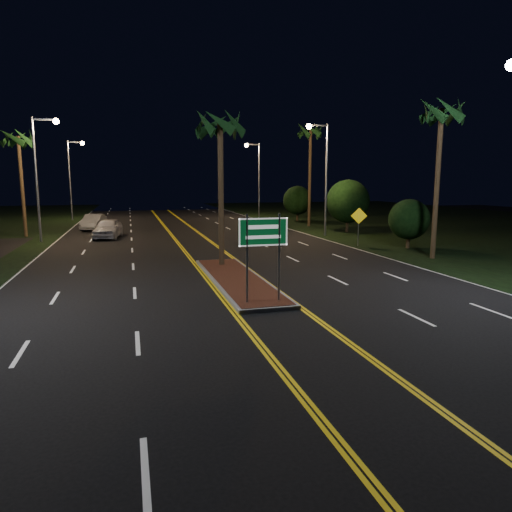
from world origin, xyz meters
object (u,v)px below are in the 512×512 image
object	(u,v)px
median_island	(237,279)
car_near	(108,227)
streetlight_left_far	(73,171)
warning_sign	(359,221)
highway_sign	(263,240)
streetlight_right_far	(256,171)
palm_left_far	(18,139)
streetlight_right_mid	(322,166)
shrub_mid	(348,201)
streetlight_left_mid	(41,165)
shrub_near	(409,219)
palm_right_near	(442,114)
palm_right_far	(311,133)
palm_median	(220,125)
car_far	(94,221)
shrub_far	(297,200)

from	to	relation	value
median_island	car_near	xyz separation A→B (m)	(-6.28, 18.31, 0.82)
streetlight_left_far	warning_sign	xyz separation A→B (m)	(21.41, -28.07, -3.91)
highway_sign	streetlight_right_far	distance (m)	40.74
car_near	palm_left_far	bearing A→B (deg)	166.24
streetlight_right_mid	shrub_mid	distance (m)	4.90
streetlight_left_mid	shrub_near	bearing A→B (deg)	-22.52
streetlight_left_mid	warning_sign	size ratio (longest dim) A/B	3.39
palm_left_far	palm_right_near	world-z (taller)	palm_right_near
median_island	palm_right_far	size ratio (longest dim) A/B	1.00
streetlight_left_mid	highway_sign	bearing A→B (deg)	-63.41
streetlight_right_mid	streetlight_right_far	world-z (taller)	same
shrub_mid	palm_median	bearing A→B (deg)	-136.04
palm_right_far	car_far	xyz separation A→B (m)	(-20.62, 2.15, -8.31)
palm_left_far	shrub_far	distance (m)	28.30
palm_right_near	shrub_far	xyz separation A→B (m)	(1.30, 26.00, -5.88)
highway_sign	shrub_far	xyz separation A→B (m)	(13.80, 33.20, -0.07)
palm_median	shrub_near	bearing A→B (deg)	14.53
shrub_near	warning_sign	distance (m)	3.33
car_far	warning_sign	distance (m)	24.71
palm_median	car_near	bearing A→B (deg)	112.97
shrub_near	car_near	xyz separation A→B (m)	(-19.78, 11.31, -1.05)
highway_sign	palm_median	world-z (taller)	palm_median
highway_sign	palm_right_near	xyz separation A→B (m)	(12.50, 7.20, 5.81)
streetlight_left_mid	palm_right_far	xyz separation A→B (m)	(23.41, 6.00, 3.49)
highway_sign	streetlight_right_mid	size ratio (longest dim) A/B	0.36
palm_left_far	shrub_mid	distance (m)	27.56
streetlight_right_far	warning_sign	distance (m)	26.36
median_island	shrub_far	size ratio (longest dim) A/B	2.59
median_island	streetlight_right_mid	bearing A→B (deg)	54.72
palm_median	shrub_far	xyz separation A→B (m)	(13.80, 25.50, -4.94)
streetlight_left_mid	streetlight_right_mid	xyz separation A→B (m)	(21.23, -2.00, 0.00)
streetlight_right_far	palm_left_far	world-z (taller)	streetlight_right_far
streetlight_left_far	shrub_far	bearing A→B (deg)	-18.14
palm_median	palm_right_near	world-z (taller)	palm_right_near
shrub_near	shrub_far	size ratio (longest dim) A/B	0.83
median_island	streetlight_right_mid	size ratio (longest dim) A/B	1.14
shrub_far	warning_sign	distance (m)	20.30
car_near	warning_sign	distance (m)	19.50
streetlight_right_far	palm_median	distance (m)	33.28
car_far	warning_sign	size ratio (longest dim) A/B	1.89
streetlight_right_far	car_near	xyz separation A→B (m)	(-16.89, -16.69, -4.76)
streetlight_right_mid	car_near	size ratio (longest dim) A/B	1.67
streetlight_left_far	palm_right_far	bearing A→B (deg)	-30.88
palm_right_far	warning_sign	bearing A→B (deg)	-98.09
streetlight_left_far	streetlight_right_far	xyz separation A→B (m)	(21.23, -2.00, 0.00)
shrub_far	streetlight_left_mid	bearing A→B (deg)	-153.82
highway_sign	warning_sign	world-z (taller)	highway_sign
streetlight_left_far	palm_left_far	bearing A→B (deg)	-97.78
streetlight_right_far	car_far	world-z (taller)	streetlight_right_far
highway_sign	car_near	xyz separation A→B (m)	(-6.28, 22.51, -1.50)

